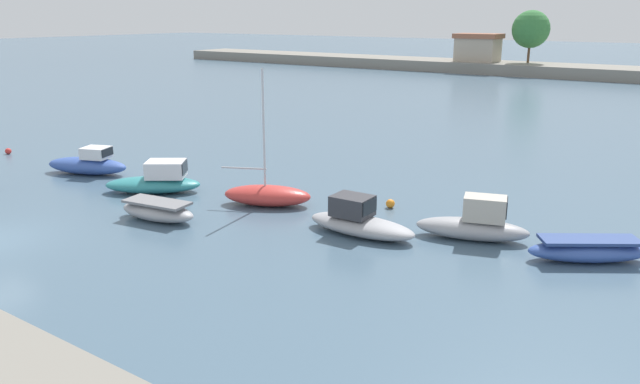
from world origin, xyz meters
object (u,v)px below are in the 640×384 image
object	(u,v)px
moored_boat_1	(88,164)
moored_boat_2	(156,181)
mooring_buoy_0	(8,151)
moored_boat_3	(158,211)
moored_boat_4	(267,195)
moored_boat_7	(588,250)
mooring_buoy_3	(390,204)
moored_boat_6	(475,224)
moored_boat_5	(359,221)
mooring_buoy_2	(475,205)

from	to	relation	value
moored_boat_1	moored_boat_2	xyz separation A→B (m)	(5.91, -0.32, 0.02)
moored_boat_1	mooring_buoy_0	xyz separation A→B (m)	(-8.53, 0.17, -0.37)
moored_boat_3	moored_boat_4	size ratio (longest dim) A/B	0.61
moored_boat_3	moored_boat_7	bearing A→B (deg)	11.03
moored_boat_7	mooring_buoy_3	distance (m)	8.95
moored_boat_1	moored_boat_6	distance (m)	21.45
moored_boat_7	mooring_buoy_0	xyz separation A→B (m)	(-34.01, -2.33, -0.22)
moored_boat_1	moored_boat_5	world-z (taller)	moored_boat_5
moored_boat_3	mooring_buoy_3	distance (m)	10.31
moored_boat_1	moored_boat_5	bearing A→B (deg)	-20.00
moored_boat_6	mooring_buoy_3	bearing A→B (deg)	142.18
mooring_buoy_2	moored_boat_5	bearing A→B (deg)	-113.98
moored_boat_6	moored_boat_7	bearing A→B (deg)	-14.83
moored_boat_5	mooring_buoy_3	size ratio (longest dim) A/B	11.53
moored_boat_1	mooring_buoy_0	distance (m)	8.54
moored_boat_4	mooring_buoy_0	size ratio (longest dim) A/B	16.53
moored_boat_7	moored_boat_3	bearing A→B (deg)	165.47
mooring_buoy_0	mooring_buoy_2	size ratio (longest dim) A/B	1.04
moored_boat_3	moored_boat_7	world-z (taller)	moored_boat_7
mooring_buoy_2	mooring_buoy_3	xyz separation A→B (m)	(-3.24, -2.08, 0.02)
moored_boat_1	moored_boat_7	bearing A→B (deg)	-15.18
moored_boat_1	mooring_buoy_2	distance (m)	20.82
moored_boat_2	mooring_buoy_0	world-z (taller)	moored_boat_2
mooring_buoy_3	mooring_buoy_2	bearing A→B (deg)	32.64
moored_boat_7	mooring_buoy_3	world-z (taller)	moored_boat_7
moored_boat_1	moored_boat_5	size ratio (longest dim) A/B	1.06
moored_boat_4	moored_boat_7	size ratio (longest dim) A/B	1.46
moored_boat_1	moored_boat_6	size ratio (longest dim) A/B	1.09
moored_boat_4	moored_boat_7	xyz separation A→B (m)	(13.70, 1.35, -0.08)
moored_boat_5	mooring_buoy_3	world-z (taller)	moored_boat_5
moored_boat_2	moored_boat_3	bearing A→B (deg)	-75.66
moored_boat_1	moored_boat_7	size ratio (longest dim) A/B	1.16
moored_boat_4	mooring_buoy_2	world-z (taller)	moored_boat_4
moored_boat_3	mooring_buoy_0	distance (m)	18.15
mooring_buoy_2	mooring_buoy_3	size ratio (longest dim) A/B	0.89
moored_boat_1	moored_boat_6	xyz separation A→B (m)	(21.32, 2.30, 0.07)
moored_boat_4	moored_boat_5	distance (m)	5.59
moored_boat_1	mooring_buoy_2	bearing A→B (deg)	-3.78
moored_boat_2	moored_boat_7	size ratio (longest dim) A/B	1.13
mooring_buoy_2	moored_boat_6	bearing A→B (deg)	-69.51
moored_boat_1	moored_boat_5	distance (m)	17.31
mooring_buoy_2	moored_boat_4	bearing A→B (deg)	-148.70
mooring_buoy_2	moored_boat_3	bearing A→B (deg)	-138.80
moored_boat_2	moored_boat_5	world-z (taller)	moored_boat_2
moored_boat_5	mooring_buoy_0	world-z (taller)	moored_boat_5
mooring_buoy_0	moored_boat_1	bearing A→B (deg)	-1.14
moored_boat_4	mooring_buoy_3	size ratio (longest dim) A/B	15.32
moored_boat_1	mooring_buoy_2	world-z (taller)	moored_boat_1
moored_boat_4	moored_boat_7	distance (m)	13.76
moored_boat_6	moored_boat_7	world-z (taller)	moored_boat_6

